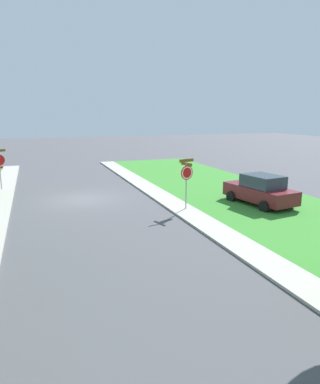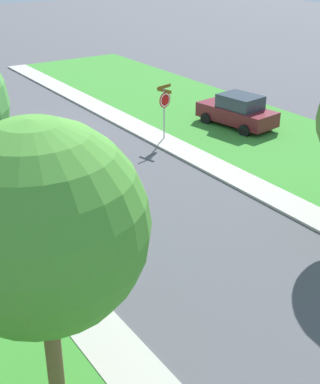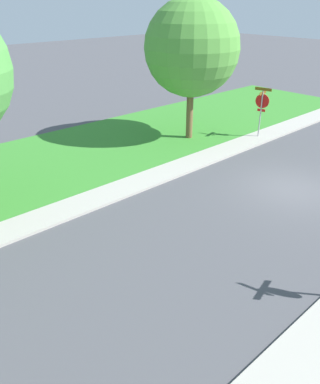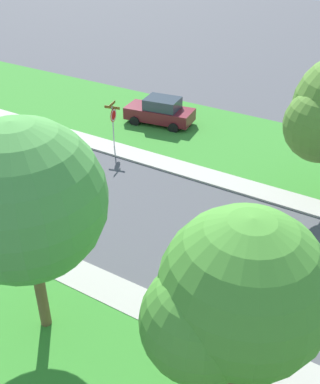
% 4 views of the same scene
% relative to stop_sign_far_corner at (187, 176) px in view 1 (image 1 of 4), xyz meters
% --- Properties ---
extents(ground_plane, '(120.00, 120.00, 0.00)m').
position_rel_stop_sign_far_corner_xyz_m(ground_plane, '(4.86, -4.45, -1.89)').
color(ground_plane, '#4C4C51').
extents(sidewalk_west, '(1.40, 56.00, 0.10)m').
position_rel_stop_sign_far_corner_xyz_m(sidewalk_west, '(0.16, 7.55, -1.84)').
color(sidewalk_west, '#ADA89E').
rests_on(sidewalk_west, ground).
extents(stop_sign_far_corner, '(0.90, 0.90, 2.77)m').
position_rel_stop_sign_far_corner_xyz_m(stop_sign_far_corner, '(0.00, 0.00, 0.00)').
color(stop_sign_far_corner, '#9E9EA3').
rests_on(stop_sign_far_corner, ground).
extents(car_maroon_kerbside_mid, '(2.51, 4.52, 1.76)m').
position_rel_stop_sign_far_corner_xyz_m(car_maroon_kerbside_mid, '(-4.35, 0.42, -1.01)').
color(car_maroon_kerbside_mid, maroon).
rests_on(car_maroon_kerbside_mid, ground).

